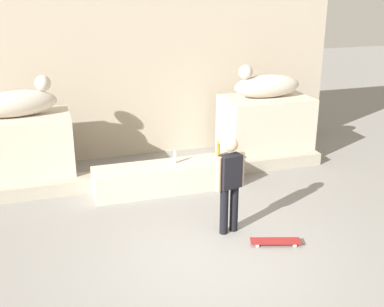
{
  "coord_description": "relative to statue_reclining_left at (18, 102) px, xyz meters",
  "views": [
    {
      "loc": [
        -2.27,
        -6.11,
        4.07
      ],
      "look_at": [
        0.22,
        1.73,
        1.1
      ],
      "focal_mm": 45.98,
      "sensor_mm": 36.0,
      "label": 1
    }
  ],
  "objects": [
    {
      "name": "skateboard",
      "position": [
        3.8,
        -3.82,
        -1.67
      ],
      "size": [
        0.82,
        0.43,
        0.08
      ],
      "rotation": [
        0.0,
        0.0,
        2.84
      ],
      "color": "maroon",
      "rests_on": "ground_plane"
    },
    {
      "name": "ledge_block",
      "position": [
        2.68,
        -1.2,
        -1.46
      ],
      "size": [
        2.91,
        0.7,
        0.55
      ],
      "primitive_type": "cube",
      "color": "beige",
      "rests_on": "ground_plane"
    },
    {
      "name": "statue_reclining_left",
      "position": [
        0.0,
        0.0,
        0.0
      ],
      "size": [
        1.67,
        0.82,
        0.78
      ],
      "rotation": [
        0.0,
        0.0,
        0.17
      ],
      "color": "beige",
      "rests_on": "pedestal_left"
    },
    {
      "name": "stair_step",
      "position": [
        2.68,
        -0.66,
        -1.6
      ],
      "size": [
        7.44,
        0.5,
        0.27
      ],
      "primitive_type": "cube",
      "color": "#A9A08F",
      "rests_on": "ground_plane"
    },
    {
      "name": "pedestal_left",
      "position": [
        -0.04,
        -0.01,
        -1.01
      ],
      "size": [
        2.0,
        1.26,
        1.45
      ],
      "primitive_type": "cube",
      "color": "beige",
      "rests_on": "ground_plane"
    },
    {
      "name": "bottle_orange",
      "position": [
        3.86,
        -1.01,
        -1.05
      ],
      "size": [
        0.07,
        0.07,
        0.32
      ],
      "color": "orange",
      "rests_on": "ledge_block"
    },
    {
      "name": "facade_wall",
      "position": [
        2.68,
        1.35,
        0.93
      ],
      "size": [
        9.55,
        0.6,
        5.32
      ],
      "primitive_type": "cube",
      "color": "#BAAC96",
      "rests_on": "ground_plane"
    },
    {
      "name": "statue_reclining_right",
      "position": [
        5.37,
        -0.01,
        0.0
      ],
      "size": [
        1.6,
        0.56,
        0.78
      ],
      "rotation": [
        0.0,
        0.0,
        3.14
      ],
      "color": "beige",
      "rests_on": "pedestal_right"
    },
    {
      "name": "ground_plane",
      "position": [
        2.68,
        -3.93,
        -1.74
      ],
      "size": [
        40.0,
        40.0,
        0.0
      ],
      "primitive_type": "plane",
      "color": "gray"
    },
    {
      "name": "bottle_clear",
      "position": [
        2.87,
        -1.18,
        -1.07
      ],
      "size": [
        0.07,
        0.07,
        0.29
      ],
      "color": "silver",
      "rests_on": "ledge_block"
    },
    {
      "name": "skater",
      "position": [
        3.24,
        -3.19,
        -0.81
      ],
      "size": [
        0.53,
        0.28,
        1.67
      ],
      "rotation": [
        0.0,
        0.0,
        3.37
      ],
      "color": "black",
      "rests_on": "ground_plane"
    },
    {
      "name": "pedestal_right",
      "position": [
        5.4,
        -0.01,
        -1.01
      ],
      "size": [
        2.0,
        1.26,
        1.45
      ],
      "primitive_type": "cube",
      "color": "beige",
      "rests_on": "ground_plane"
    }
  ]
}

